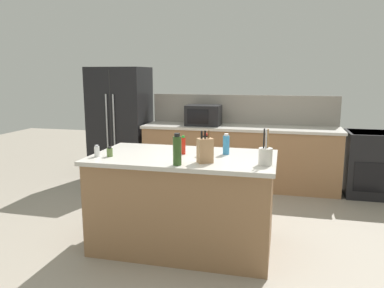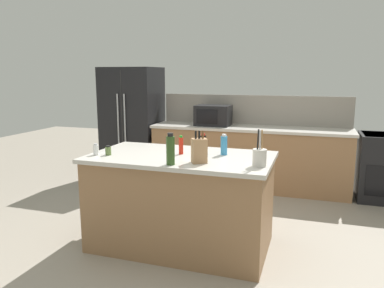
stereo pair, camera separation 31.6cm
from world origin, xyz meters
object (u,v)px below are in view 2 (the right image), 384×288
refrigerator (133,123)px  microwave (213,115)px  soy_sauce_bottle (203,145)px  olive_oil_bottle (170,150)px  hot_sauce_bottle (181,145)px  spice_jar_oregano (108,151)px  utensil_crock (259,157)px  dish_soap_bottle (224,145)px  salt_shaker (96,150)px  knife_block (199,150)px

refrigerator → microwave: size_ratio=3.49×
refrigerator → soy_sauce_bottle: 2.86m
olive_oil_bottle → hot_sauce_bottle: bearing=98.3°
microwave → hot_sauce_bottle: microwave is taller
spice_jar_oregano → olive_oil_bottle: bearing=-13.9°
microwave → spice_jar_oregano: bearing=-99.7°
utensil_crock → olive_oil_bottle: 0.77m
microwave → dish_soap_bottle: microwave is taller
refrigerator → salt_shaker: size_ratio=16.10×
knife_block → spice_jar_oregano: knife_block is taller
dish_soap_bottle → microwave: bearing=107.9°
knife_block → hot_sauce_bottle: knife_block is taller
utensil_crock → dish_soap_bottle: utensil_crock is taller
spice_jar_oregano → refrigerator: bearing=112.1°
hot_sauce_bottle → utensil_crock: bearing=-17.7°
knife_block → soy_sauce_bottle: bearing=70.1°
hot_sauce_bottle → salt_shaker: 0.84m
microwave → olive_oil_bottle: 2.61m
microwave → soy_sauce_bottle: (0.47, -2.10, -0.06)m
spice_jar_oregano → hot_sauce_bottle: bearing=21.9°
knife_block → dish_soap_bottle: knife_block is taller
utensil_crock → hot_sauce_bottle: size_ratio=1.72×
microwave → knife_block: 2.50m
refrigerator → salt_shaker: (0.88, -2.50, 0.08)m
knife_block → utensil_crock: bearing=-26.4°
microwave → salt_shaker: (-0.53, -2.45, -0.10)m
olive_oil_bottle → dish_soap_bottle: 0.65m
olive_oil_bottle → refrigerator: bearing=123.2°
utensil_crock → salt_shaker: 1.59m
hot_sauce_bottle → spice_jar_oregano: size_ratio=1.96×
hot_sauce_bottle → dish_soap_bottle: bearing=13.7°
salt_shaker → soy_sauce_bottle: soy_sauce_bottle is taller
knife_block → soy_sauce_bottle: size_ratio=1.37×
refrigerator → olive_oil_bottle: 3.16m
soy_sauce_bottle → refrigerator: bearing=131.2°
dish_soap_bottle → spice_jar_oregano: bearing=-161.1°
knife_block → hot_sauce_bottle: size_ratio=1.56×
olive_oil_bottle → dish_soap_bottle: size_ratio=1.36×
olive_oil_bottle → salt_shaker: size_ratio=2.48×
spice_jar_oregano → dish_soap_bottle: dish_soap_bottle is taller
microwave → soy_sauce_bottle: microwave is taller
microwave → utensil_crock: bearing=-66.2°
utensil_crock → spice_jar_oregano: (-1.48, -0.01, -0.04)m
salt_shaker → soy_sauce_bottle: 1.06m
soy_sauce_bottle → salt_shaker: bearing=-160.5°
hot_sauce_bottle → spice_jar_oregano: hot_sauce_bottle is taller
microwave → utensil_crock: 2.63m
spice_jar_oregano → dish_soap_bottle: (1.08, 0.37, 0.05)m
microwave → spice_jar_oregano: microwave is taller
olive_oil_bottle → spice_jar_oregano: olive_oil_bottle is taller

